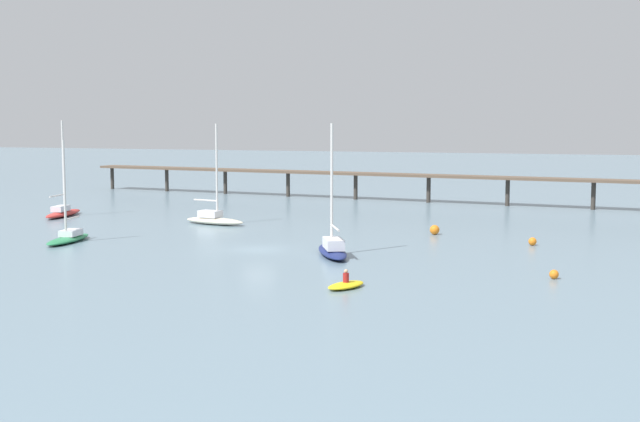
# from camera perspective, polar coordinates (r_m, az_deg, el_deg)

# --- Properties ---
(ground_plane) EXTENTS (400.00, 400.00, 0.00)m
(ground_plane) POSITION_cam_1_polar(r_m,az_deg,el_deg) (65.32, -4.16, -2.60)
(ground_plane) COLOR slate
(pier) EXTENTS (87.74, 12.83, 7.62)m
(pier) POSITION_cam_1_polar(r_m,az_deg,el_deg) (100.71, 11.79, 2.55)
(pier) COLOR brown
(pier) RESTS_ON ground_plane
(sailboat_red) EXTENTS (2.87, 7.38, 9.88)m
(sailboat_red) POSITION_cam_1_polar(r_m,az_deg,el_deg) (91.31, -16.89, 0.04)
(sailboat_red) COLOR red
(sailboat_red) RESTS_ON ground_plane
(sailboat_navy) EXTENTS (4.77, 7.08, 9.66)m
(sailboat_navy) POSITION_cam_1_polar(r_m,az_deg,el_deg) (62.01, 0.86, -2.45)
(sailboat_navy) COLOR navy
(sailboat_navy) RESTS_ON ground_plane
(sailboat_cream) EXTENTS (6.74, 3.13, 9.57)m
(sailboat_cream) POSITION_cam_1_polar(r_m,az_deg,el_deg) (81.50, -7.14, -0.46)
(sailboat_cream) COLOR beige
(sailboat_cream) RESTS_ON ground_plane
(sailboat_green) EXTENTS (2.74, 6.66, 8.31)m
(sailboat_green) POSITION_cam_1_polar(r_m,az_deg,el_deg) (72.11, -16.54, -1.60)
(sailboat_green) COLOR #287F4C
(sailboat_green) RESTS_ON ground_plane
(dinghy_yellow) EXTENTS (2.31, 3.23, 1.14)m
(dinghy_yellow) POSITION_cam_1_polar(r_m,az_deg,el_deg) (50.32, 1.75, -4.97)
(dinghy_yellow) COLOR yellow
(dinghy_yellow) RESTS_ON ground_plane
(mooring_buoy_outer) EXTENTS (0.65, 0.65, 0.65)m
(mooring_buoy_outer) POSITION_cam_1_polar(r_m,az_deg,el_deg) (69.31, 14.08, -2.00)
(mooring_buoy_outer) COLOR orange
(mooring_buoy_outer) RESTS_ON ground_plane
(mooring_buoy_near) EXTENTS (0.84, 0.84, 0.84)m
(mooring_buoy_near) POSITION_cam_1_polar(r_m,az_deg,el_deg) (74.27, 7.71, -1.26)
(mooring_buoy_near) COLOR orange
(mooring_buoy_near) RESTS_ON ground_plane
(mooring_buoy_far) EXTENTS (0.59, 0.59, 0.59)m
(mooring_buoy_far) POSITION_cam_1_polar(r_m,az_deg,el_deg) (55.12, 15.44, -4.12)
(mooring_buoy_far) COLOR orange
(mooring_buoy_far) RESTS_ON ground_plane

